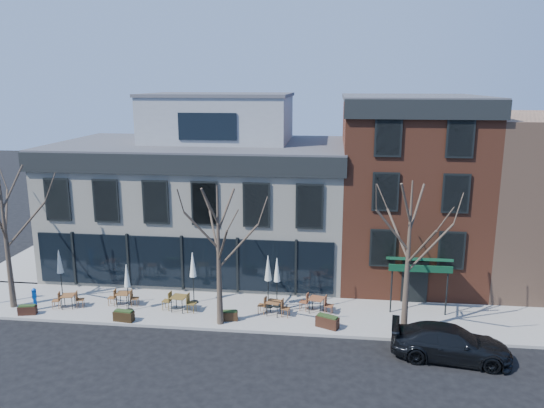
# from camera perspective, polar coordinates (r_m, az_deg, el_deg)

# --- Properties ---
(ground) EXTENTS (120.00, 120.00, 0.00)m
(ground) POSITION_cam_1_polar(r_m,az_deg,el_deg) (31.57, -9.46, -9.45)
(ground) COLOR black
(ground) RESTS_ON ground
(sidewalk_front) EXTENTS (33.50, 4.70, 0.15)m
(sidewalk_front) POSITION_cam_1_polar(r_m,az_deg,el_deg) (28.89, -4.34, -11.33)
(sidewalk_front) COLOR gray
(sidewalk_front) RESTS_ON ground
(sidewalk_side) EXTENTS (4.50, 12.00, 0.15)m
(sidewalk_side) POSITION_cam_1_polar(r_m,az_deg,el_deg) (41.03, -22.41, -4.85)
(sidewalk_side) COLOR gray
(sidewalk_side) RESTS_ON ground
(corner_building) EXTENTS (18.39, 10.39, 11.10)m
(corner_building) POSITION_cam_1_polar(r_m,az_deg,el_deg) (34.84, -7.33, 0.91)
(corner_building) COLOR beige
(corner_building) RESTS_ON ground
(red_brick_building) EXTENTS (8.20, 11.78, 11.18)m
(red_brick_building) POSITION_cam_1_polar(r_m,az_deg,el_deg) (33.84, 14.34, 1.83)
(red_brick_building) COLOR brown
(red_brick_building) RESTS_ON ground
(tree_corner) EXTENTS (3.93, 3.98, 7.92)m
(tree_corner) POSITION_cam_1_polar(r_m,az_deg,el_deg) (30.98, -26.74, -2.84)
(tree_corner) COLOR #382B21
(tree_corner) RESTS_ON sidewalk_front
(tree_mid) EXTENTS (3.50, 3.55, 7.04)m
(tree_mid) POSITION_cam_1_polar(r_m,az_deg,el_deg) (25.98, -5.74, -5.39)
(tree_mid) COLOR #382B21
(tree_mid) RESTS_ON sidewalk_front
(tree_right) EXTENTS (3.72, 3.77, 7.48)m
(tree_right) POSITION_cam_1_polar(r_m,az_deg,el_deg) (25.58, 14.45, -5.52)
(tree_right) COLOR #382B21
(tree_right) RESTS_ON sidewalk_front
(parked_sedan) EXTENTS (5.36, 2.71, 1.49)m
(parked_sedan) POSITION_cam_1_polar(r_m,az_deg,el_deg) (25.36, 18.66, -13.98)
(parked_sedan) COLOR black
(parked_sedan) RESTS_ON ground
(call_box) EXTENTS (0.26, 0.25, 1.25)m
(call_box) POSITION_cam_1_polar(r_m,az_deg,el_deg) (31.09, -24.17, -9.22)
(call_box) COLOR #0C45A8
(call_box) RESTS_ON sidewalk_front
(cafe_set_0) EXTENTS (1.72, 0.80, 0.88)m
(cafe_set_0) POSITION_cam_1_polar(r_m,az_deg,el_deg) (30.77, -21.08, -9.58)
(cafe_set_0) COLOR brown
(cafe_set_0) RESTS_ON sidewalk_front
(cafe_set_1) EXTENTS (1.69, 0.71, 0.89)m
(cafe_set_1) POSITION_cam_1_polar(r_m,az_deg,el_deg) (30.11, -15.70, -9.67)
(cafe_set_1) COLOR brown
(cafe_set_1) RESTS_ON sidewalk_front
(cafe_set_2) EXTENTS (1.92, 0.85, 0.99)m
(cafe_set_2) POSITION_cam_1_polar(r_m,az_deg,el_deg) (28.80, -9.96, -10.31)
(cafe_set_2) COLOR brown
(cafe_set_2) RESTS_ON sidewalk_front
(cafe_set_4) EXTENTS (1.78, 0.82, 0.91)m
(cafe_set_4) POSITION_cam_1_polar(r_m,az_deg,el_deg) (27.93, 0.19, -10.96)
(cafe_set_4) COLOR brown
(cafe_set_4) RESTS_ON sidewalk_front
(cafe_set_5) EXTENTS (1.88, 0.91, 0.97)m
(cafe_set_5) POSITION_cam_1_polar(r_m,az_deg,el_deg) (28.32, 4.79, -10.59)
(cafe_set_5) COLOR brown
(cafe_set_5) RESTS_ON sidewalk_front
(umbrella_0) EXTENTS (0.44, 0.44, 2.76)m
(umbrella_0) POSITION_cam_1_polar(r_m,az_deg,el_deg) (31.80, -21.87, -6.04)
(umbrella_0) COLOR black
(umbrella_0) RESTS_ON sidewalk_front
(umbrella_1) EXTENTS (0.41, 0.41, 2.58)m
(umbrella_1) POSITION_cam_1_polar(r_m,az_deg,el_deg) (28.90, -15.33, -7.71)
(umbrella_1) COLOR black
(umbrella_1) RESTS_ON sidewalk_front
(umbrella_2) EXTENTS (0.46, 0.46, 2.88)m
(umbrella_2) POSITION_cam_1_polar(r_m,az_deg,el_deg) (29.13, -8.51, -6.76)
(umbrella_2) COLOR black
(umbrella_2) RESTS_ON sidewalk_front
(umbrella_3) EXTENTS (0.46, 0.46, 2.90)m
(umbrella_3) POSITION_cam_1_polar(r_m,az_deg,el_deg) (28.26, -0.42, -7.22)
(umbrella_3) COLOR black
(umbrella_3) RESTS_ON sidewalk_front
(umbrella_4) EXTENTS (0.44, 0.44, 2.74)m
(umbrella_4) POSITION_cam_1_polar(r_m,az_deg,el_deg) (28.36, 0.54, -7.39)
(umbrella_4) COLOR black
(umbrella_4) RESTS_ON sidewalk_front
(planter_0) EXTENTS (0.96, 0.55, 0.51)m
(planter_0) POSITION_cam_1_polar(r_m,az_deg,el_deg) (30.83, -24.82, -10.29)
(planter_0) COLOR #321910
(planter_0) RESTS_ON sidewalk_front
(planter_1) EXTENTS (1.06, 0.52, 0.57)m
(planter_1) POSITION_cam_1_polar(r_m,az_deg,el_deg) (28.37, -15.65, -11.49)
(planter_1) COLOR black
(planter_1) RESTS_ON sidewalk_front
(planter_2) EXTENTS (0.97, 0.51, 0.52)m
(planter_2) POSITION_cam_1_polar(r_m,az_deg,el_deg) (27.53, -4.69, -11.86)
(planter_2) COLOR #332011
(planter_2) RESTS_ON sidewalk_front
(planter_3) EXTENTS (1.21, 0.87, 0.63)m
(planter_3) POSITION_cam_1_polar(r_m,az_deg,el_deg) (26.83, 5.98, -12.46)
(planter_3) COLOR black
(planter_3) RESTS_ON sidewalk_front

